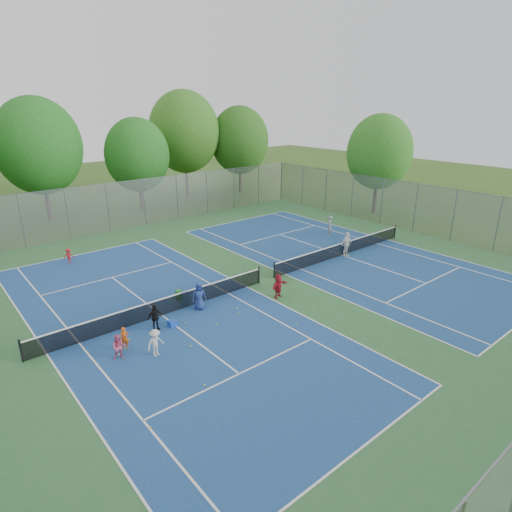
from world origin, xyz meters
The scene contains 36 objects.
ground centered at (0.00, 0.00, 0.00)m, with size 120.00×120.00×0.00m, color #31551A.
court_pad centered at (0.00, 0.00, 0.01)m, with size 32.00×32.00×0.01m, color #2E6335.
court_left centered at (-7.00, 0.00, 0.02)m, with size 10.97×23.77×0.01m, color navy.
court_right centered at (7.00, 0.00, 0.02)m, with size 10.97×23.77×0.01m, color navy.
net_left centered at (-7.00, 0.00, 0.46)m, with size 12.87×0.10×0.91m, color black.
net_right centered at (7.00, 0.00, 0.46)m, with size 12.87×0.10×0.91m, color black.
fence_north centered at (0.00, 16.00, 2.00)m, with size 32.00×0.10×4.00m, color gray.
fence_east centered at (16.00, 0.00, 2.00)m, with size 32.00×0.10×4.00m, color gray.
tree_nl centered at (-6.00, 23.00, 6.54)m, with size 7.20×7.20×10.69m.
tree_nc centered at (2.00, 21.00, 5.39)m, with size 6.00×6.00×8.85m.
tree_nr centered at (9.00, 24.00, 7.04)m, with size 7.60×7.60×11.42m.
tree_ne centered at (15.00, 22.00, 5.97)m, with size 6.60×6.60×9.77m.
tree_side_e centered at (19.00, 6.00, 5.74)m, with size 6.00×6.00×9.20m.
ball_crate centered at (-7.14, -1.31, 0.15)m, with size 0.36×0.36×0.31m, color blue.
ball_hopper centered at (-5.41, 1.04, 0.28)m, with size 0.28×0.28×0.56m, color #25892B.
student_a centered at (-9.69, -1.74, 0.52)m, with size 0.38×0.25×1.04m, color #D35513.
student_b centered at (-10.20, -2.36, 0.57)m, with size 0.56×0.43×1.14m, color #D7537E.
student_c centered at (-8.90, -3.09, 0.62)m, with size 0.80×0.46×1.23m, color beige.
student_d centered at (-7.90, -1.10, 0.65)m, with size 0.77×0.32×1.31m, color black.
student_e centered at (-5.14, -0.60, 0.74)m, with size 0.73×0.47×1.49m, color navy.
student_f centered at (-1.04, -2.18, 0.68)m, with size 1.26×0.40×1.36m, color maroon.
child_far_baseline centered at (-8.17, 10.66, 0.51)m, with size 0.66×0.38×1.02m, color #A5171F.
instructor centered at (9.82, 3.66, 0.81)m, with size 0.59×0.39×1.63m, color gray.
teen_court_b centered at (7.15, -0.20, 0.86)m, with size 1.01×0.42×1.72m, color white.
tennis_ball_0 centered at (-5.42, -2.55, 0.03)m, with size 0.07×0.07×0.07m, color yellow.
tennis_ball_1 centered at (-7.45, -3.46, 0.03)m, with size 0.07×0.07×0.07m, color #DCF037.
tennis_ball_2 centered at (-3.64, -1.82, 0.03)m, with size 0.07×0.07×0.07m, color #C9D932.
tennis_ball_3 centered at (-6.53, -1.52, 0.03)m, with size 0.07×0.07×0.07m, color gold.
tennis_ball_4 centered at (-10.14, -2.08, 0.03)m, with size 0.07×0.07×0.07m, color #E8F138.
tennis_ball_5 centered at (-3.95, -2.31, 0.03)m, with size 0.07×0.07×0.07m, color yellow.
tennis_ball_6 centered at (-8.48, -6.16, 0.03)m, with size 0.07×0.07×0.07m, color #B1D130.
tennis_ball_7 centered at (-9.73, -1.82, 0.03)m, with size 0.07×0.07×0.07m, color gold.
tennis_ball_8 centered at (-9.28, -1.20, 0.03)m, with size 0.07×0.07×0.07m, color #B9E134.
tennis_ball_9 centered at (-2.50, -5.09, 0.03)m, with size 0.07×0.07×0.07m, color #BFD231.
tennis_ball_10 centered at (-11.12, -1.94, 0.03)m, with size 0.07×0.07×0.07m, color yellow.
tennis_ball_11 centered at (-11.09, -6.89, 0.03)m, with size 0.07×0.07×0.07m, color #BFCF30.
Camera 1 is at (-15.63, -17.84, 10.20)m, focal length 30.00 mm.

